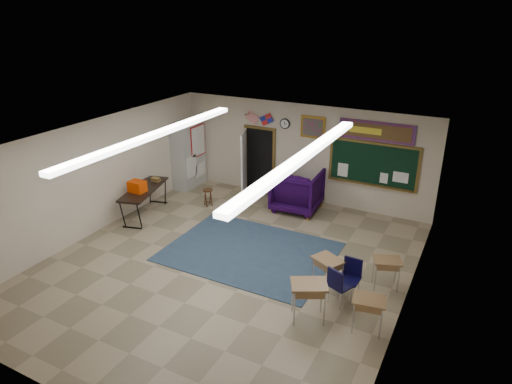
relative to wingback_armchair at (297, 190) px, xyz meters
The scene contains 25 objects.
floor 3.77m from the wingback_armchair, 93.66° to the right, with size 9.00×9.00×0.00m, color gray.
back_wall 1.21m from the wingback_armchair, 106.76° to the left, with size 8.00×0.04×3.00m, color beige.
front_wall 8.26m from the wingback_armchair, 91.66° to the right, with size 8.00×0.04×3.00m, color beige.
left_wall 5.70m from the wingback_armchair, 138.79° to the right, with size 0.04×9.00×3.00m, color beige.
right_wall 5.36m from the wingback_armchair, 44.60° to the right, with size 0.04×9.00×3.00m, color beige.
ceiling 4.42m from the wingback_armchair, 93.66° to the right, with size 8.00×9.00×0.04m, color #BAB9B5.
area_rug 2.97m from the wingback_armchair, 90.74° to the right, with size 4.00×3.00×0.02m, color #30455B.
fluorescent_strips 4.39m from the wingback_armchair, 93.66° to the right, with size 3.86×6.00×0.10m, color white, non-canonical shape.
doorway 1.91m from the wingback_armchair, 159.78° to the left, with size 1.10×0.89×2.16m.
chalkboard 2.27m from the wingback_armchair, 20.95° to the left, with size 2.55×0.14×1.30m.
bulletin_board 2.79m from the wingback_armchair, 21.05° to the left, with size 2.10×0.05×0.55m.
framed_art_print 1.90m from the wingback_armchair, 81.54° to the left, with size 0.75×0.05×0.65m.
wall_clock 2.05m from the wingback_armchair, 136.19° to the left, with size 0.32×0.05×0.32m.
wall_flags 2.59m from the wingback_armchair, 155.99° to the left, with size 1.16×0.06×0.70m, color red, non-canonical shape.
storage_cabinet 3.98m from the wingback_armchair, behind, with size 0.59×1.25×2.20m.
wingback_armchair is the anchor object (origin of this frame).
student_chair_reading 0.46m from the wingback_armchair, 141.29° to the left, with size 0.36×0.36×0.73m, color black, non-canonical shape.
student_chair_desk_a 4.70m from the wingback_armchair, 56.49° to the right, with size 0.44×0.44×0.87m, color black, non-canonical shape.
student_chair_desk_b 4.53m from the wingback_armchair, 53.57° to the right, with size 0.43×0.43×0.87m, color black, non-canonical shape.
student_desk_front_left 4.13m from the wingback_armchair, 58.29° to the right, with size 0.75×0.68×0.73m.
student_desk_front_right 4.37m from the wingback_armchair, 41.38° to the right, with size 0.69×0.61×0.69m.
student_desk_back_left 5.17m from the wingback_armchair, 64.86° to the right, with size 0.85×0.78×0.82m.
student_desk_back_right 5.57m from the wingback_armchair, 53.63° to the right, with size 0.66×0.54×0.71m.
folding_table 4.45m from the wingback_armchair, 147.14° to the right, with size 1.18×2.12×1.15m.
wooden_stool 2.70m from the wingback_armchair, 157.75° to the right, with size 0.30×0.30×0.53m.
Camera 1 is at (4.91, -7.88, 5.71)m, focal length 32.00 mm.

